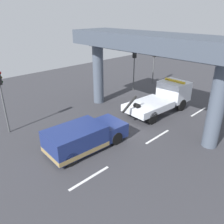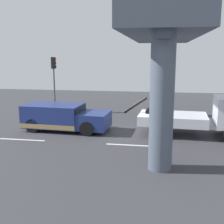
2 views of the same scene
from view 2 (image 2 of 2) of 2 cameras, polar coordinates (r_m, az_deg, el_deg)
ground_plane at (r=17.25m, az=4.61°, el=-4.32°), size 60.00×40.00×0.10m
lane_stripe_west at (r=16.59m, az=-17.36°, el=-5.24°), size 2.60×0.16×0.01m
lane_stripe_mid at (r=14.93m, az=3.82°, el=-6.56°), size 2.60×0.16×0.01m
tow_truck_white at (r=17.08m, az=18.42°, el=-0.70°), size 7.31×2.73×2.46m
towed_van_green at (r=17.98m, az=-9.73°, el=-1.09°), size 5.31×2.48×1.58m
overpass_structure at (r=16.60m, az=10.08°, el=14.08°), size 3.60×12.69×6.53m
traffic_light_near at (r=23.53m, az=-11.42°, el=7.69°), size 0.39×0.32×4.41m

